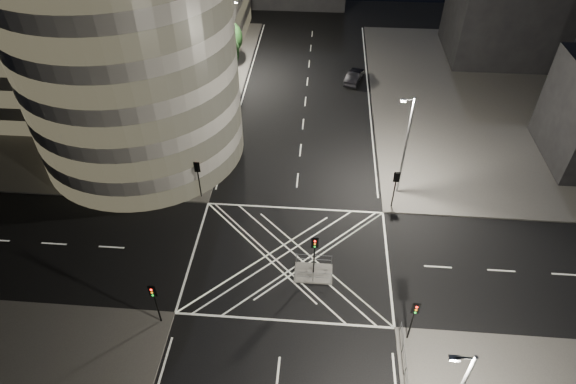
# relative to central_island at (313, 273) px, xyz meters

# --- Properties ---
(ground) EXTENTS (120.00, 120.00, 0.00)m
(ground) POSITION_rel_central_island_xyz_m (-2.00, 1.50, -0.07)
(ground) COLOR black
(ground) RESTS_ON ground
(sidewalk_far_left) EXTENTS (42.00, 42.00, 0.15)m
(sidewalk_far_left) POSITION_rel_central_island_xyz_m (-31.00, 28.50, 0.00)
(sidewalk_far_left) COLOR #575452
(sidewalk_far_left) RESTS_ON ground
(sidewalk_far_right) EXTENTS (42.00, 42.00, 0.15)m
(sidewalk_far_right) POSITION_rel_central_island_xyz_m (27.00, 28.50, 0.00)
(sidewalk_far_right) COLOR #575452
(sidewalk_far_right) RESTS_ON ground
(central_island) EXTENTS (3.00, 2.00, 0.15)m
(central_island) POSITION_rel_central_island_xyz_m (0.00, 0.00, 0.00)
(central_island) COLOR slate
(central_island) RESTS_ON ground
(office_tower_curved) EXTENTS (30.00, 29.00, 27.20)m
(office_tower_curved) POSITION_rel_central_island_xyz_m (-22.74, 20.24, 12.58)
(office_tower_curved) COLOR #999691
(office_tower_curved) RESTS_ON sidewalk_far_left
(tree_a) EXTENTS (4.04, 4.04, 7.06)m
(tree_a) POSITION_rel_central_island_xyz_m (-12.50, 10.50, 4.79)
(tree_a) COLOR black
(tree_a) RESTS_ON sidewalk_far_left
(tree_b) EXTENTS (4.55, 4.55, 7.08)m
(tree_b) POSITION_rel_central_island_xyz_m (-12.50, 16.50, 4.53)
(tree_b) COLOR black
(tree_b) RESTS_ON sidewalk_far_left
(tree_c) EXTENTS (4.82, 4.82, 7.67)m
(tree_c) POSITION_rel_central_island_xyz_m (-12.50, 22.50, 4.97)
(tree_c) COLOR black
(tree_c) RESTS_ON sidewalk_far_left
(tree_d) EXTENTS (4.84, 4.84, 7.67)m
(tree_d) POSITION_rel_central_island_xyz_m (-12.50, 28.50, 4.95)
(tree_d) COLOR black
(tree_d) RESTS_ON sidewalk_far_left
(tree_e) EXTENTS (3.71, 3.71, 6.22)m
(tree_e) POSITION_rel_central_island_xyz_m (-12.50, 34.50, 4.15)
(tree_e) COLOR black
(tree_e) RESTS_ON sidewalk_far_left
(traffic_signal_fl) EXTENTS (0.55, 0.22, 4.00)m
(traffic_signal_fl) POSITION_rel_central_island_xyz_m (-10.80, 8.30, 2.84)
(traffic_signal_fl) COLOR black
(traffic_signal_fl) RESTS_ON sidewalk_far_left
(traffic_signal_nl) EXTENTS (0.55, 0.22, 4.00)m
(traffic_signal_nl) POSITION_rel_central_island_xyz_m (-10.80, -5.30, 2.84)
(traffic_signal_nl) COLOR black
(traffic_signal_nl) RESTS_ON sidewalk_near_left
(traffic_signal_fr) EXTENTS (0.55, 0.22, 4.00)m
(traffic_signal_fr) POSITION_rel_central_island_xyz_m (6.80, 8.30, 2.84)
(traffic_signal_fr) COLOR black
(traffic_signal_fr) RESTS_ON sidewalk_far_right
(traffic_signal_nr) EXTENTS (0.55, 0.22, 4.00)m
(traffic_signal_nr) POSITION_rel_central_island_xyz_m (6.80, -5.30, 2.84)
(traffic_signal_nr) COLOR black
(traffic_signal_nr) RESTS_ON sidewalk_near_right
(traffic_signal_island) EXTENTS (0.55, 0.22, 4.00)m
(traffic_signal_island) POSITION_rel_central_island_xyz_m (0.00, 0.00, 2.84)
(traffic_signal_island) COLOR black
(traffic_signal_island) RESTS_ON central_island
(street_lamp_left_near) EXTENTS (1.25, 0.25, 10.00)m
(street_lamp_left_near) POSITION_rel_central_island_xyz_m (-11.44, 13.50, 5.47)
(street_lamp_left_near) COLOR slate
(street_lamp_left_near) RESTS_ON sidewalk_far_left
(street_lamp_left_far) EXTENTS (1.25, 0.25, 10.00)m
(street_lamp_left_far) POSITION_rel_central_island_xyz_m (-11.44, 31.50, 5.47)
(street_lamp_left_far) COLOR slate
(street_lamp_left_far) RESTS_ON sidewalk_far_left
(street_lamp_right_far) EXTENTS (1.25, 0.25, 10.00)m
(street_lamp_right_far) POSITION_rel_central_island_xyz_m (7.44, 10.50, 5.47)
(street_lamp_right_far) COLOR slate
(street_lamp_right_far) RESTS_ON sidewalk_far_right
(railing_island_south) EXTENTS (2.80, 0.06, 1.10)m
(railing_island_south) POSITION_rel_central_island_xyz_m (0.00, -0.90, 0.62)
(railing_island_south) COLOR slate
(railing_island_south) RESTS_ON central_island
(railing_island_north) EXTENTS (2.80, 0.06, 1.10)m
(railing_island_north) POSITION_rel_central_island_xyz_m (0.00, 0.90, 0.62)
(railing_island_north) COLOR slate
(railing_island_north) RESTS_ON central_island
(sedan) EXTENTS (2.84, 4.87, 1.52)m
(sedan) POSITION_rel_central_island_xyz_m (3.99, 31.93, 0.68)
(sedan) COLOR black
(sedan) RESTS_ON ground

